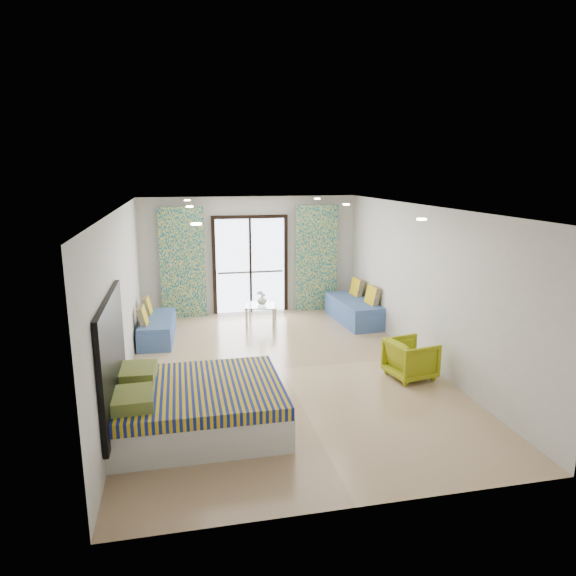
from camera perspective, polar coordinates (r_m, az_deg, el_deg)
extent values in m
cube|color=black|center=(11.85, -4.28, 7.89)|extent=(1.76, 0.08, 0.08)
cube|color=black|center=(11.92, -8.19, 2.29)|extent=(0.08, 0.08, 2.20)
cube|color=black|center=(12.14, -0.26, 2.62)|extent=(0.08, 0.08, 2.20)
cube|color=black|center=(12.00, -4.19, 2.46)|extent=(0.05, 0.06, 2.20)
cube|color=#595451|center=(12.05, -4.19, 1.78)|extent=(1.52, 0.03, 0.04)
cube|color=silver|center=(11.73, -11.63, 2.73)|extent=(1.00, 0.10, 2.50)
cube|color=silver|center=(12.15, 3.16, 3.32)|extent=(1.00, 0.10, 2.50)
cylinder|color=#FFE0B2|center=(6.02, -10.17, 7.03)|extent=(0.12, 0.12, 0.02)
cylinder|color=#FFE0B2|center=(6.72, 14.63, 7.41)|extent=(0.12, 0.12, 0.02)
cylinder|color=#FFE0B2|center=(9.01, -10.88, 8.88)|extent=(0.12, 0.12, 0.02)
cylinder|color=#FFE0B2|center=(9.49, 6.48, 9.22)|extent=(0.12, 0.12, 0.02)
cylinder|color=#FFE0B2|center=(11.01, -11.14, 9.55)|extent=(0.12, 0.12, 0.02)
cylinder|color=#FFE0B2|center=(11.41, 3.27, 9.88)|extent=(0.12, 0.12, 0.02)
cube|color=black|center=(6.64, -18.93, -7.32)|extent=(0.06, 2.10, 1.50)
cube|color=silver|center=(7.82, -17.97, -4.21)|extent=(0.02, 0.10, 0.10)
cube|color=silver|center=(6.91, -9.84, -13.49)|extent=(2.16, 1.73, 0.43)
cube|color=navy|center=(6.78, -9.93, -11.25)|extent=(2.14, 1.76, 0.16)
cube|color=#156255|center=(6.38, -16.97, -11.73)|extent=(0.52, 0.62, 0.15)
cube|color=#156255|center=(7.13, -16.44, -9.02)|extent=(0.53, 0.63, 0.15)
cube|color=#3E5C95|center=(10.48, -14.28, -4.66)|extent=(0.71, 1.63, 0.35)
cube|color=#3E5C95|center=(10.41, -14.35, -3.49)|extent=(0.70, 1.60, 0.09)
cube|color=navy|center=(10.03, -15.87, -3.00)|extent=(0.20, 0.41, 0.37)
cube|color=navy|center=(10.74, -15.40, -1.93)|extent=(0.20, 0.41, 0.37)
cube|color=#3E5C95|center=(11.45, 7.29, -2.76)|extent=(0.82, 1.83, 0.40)
cube|color=#3E5C95|center=(11.38, 7.33, -1.55)|extent=(0.80, 1.80, 0.10)
cube|color=navy|center=(11.06, 9.39, -0.83)|extent=(0.23, 0.46, 0.41)
cube|color=navy|center=(11.80, 7.67, 0.09)|extent=(0.23, 0.46, 0.41)
cylinder|color=silver|center=(10.93, -4.63, -3.37)|extent=(0.06, 0.06, 0.42)
cylinder|color=silver|center=(10.88, -1.63, -3.42)|extent=(0.06, 0.06, 0.42)
cylinder|color=silver|center=(11.48, -4.26, -2.57)|extent=(0.06, 0.06, 0.42)
cylinder|color=silver|center=(11.42, -1.41, -2.61)|extent=(0.06, 0.06, 0.42)
cube|color=#8CA59E|center=(11.12, -3.00, -1.93)|extent=(0.80, 0.80, 0.02)
sphere|color=white|center=(11.06, -2.74, -0.77)|extent=(0.07, 0.07, 0.07)
sphere|color=white|center=(11.11, -2.98, -0.59)|extent=(0.07, 0.07, 0.07)
sphere|color=white|center=(11.06, -3.29, -0.55)|extent=(0.07, 0.07, 0.07)
sphere|color=white|center=(11.00, -3.04, -0.51)|extent=(0.07, 0.07, 0.07)
imported|color=white|center=(11.14, -2.92, -1.30)|extent=(0.27, 0.27, 0.21)
imported|color=#9CA315|center=(8.54, 13.49, -7.46)|extent=(0.75, 0.78, 0.69)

